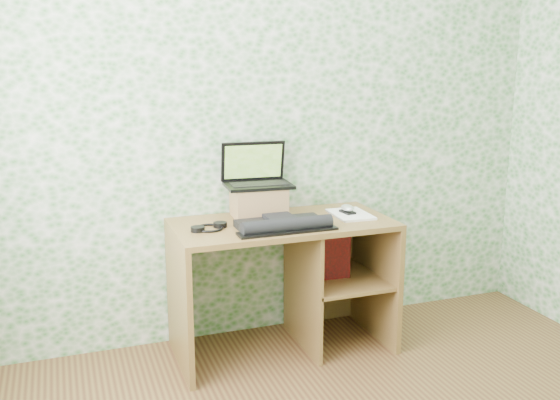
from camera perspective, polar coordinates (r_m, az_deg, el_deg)
name	(u,v)px	position (r m, az deg, el deg)	size (l,w,h in m)	color
wall_back	(264,116)	(3.61, -1.46, 7.69)	(3.50, 3.50, 0.00)	silver
desk	(294,265)	(3.55, 1.26, -5.96)	(1.20, 0.60, 0.75)	brown
riser	(259,202)	(3.50, -1.97, -0.17)	(0.29, 0.24, 0.17)	olive
laptop	(256,175)	(3.51, -2.18, 2.26)	(0.38, 0.28, 0.24)	black
keyboard	(283,224)	(3.27, 0.28, -2.21)	(0.53, 0.27, 0.07)	black
headphones	(209,227)	(3.29, -6.50, -2.51)	(0.20, 0.19, 0.03)	black
notepad	(351,214)	(3.57, 6.46, -1.31)	(0.20, 0.28, 0.01)	white
mouse	(347,210)	(3.57, 6.19, -0.90)	(0.07, 0.11, 0.04)	silver
pen	(351,209)	(3.65, 6.47, -0.83)	(0.01, 0.01, 0.12)	black
red_box	(329,254)	(3.58, 4.51, -4.98)	(0.23, 0.08, 0.28)	maroon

